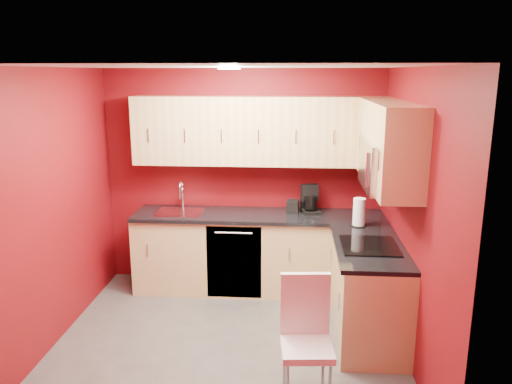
# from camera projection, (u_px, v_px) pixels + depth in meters

# --- Properties ---
(floor) EXTENTS (3.20, 3.20, 0.00)m
(floor) POSITION_uv_depth(u_px,v_px,m) (228.00, 342.00, 4.65)
(floor) COLOR #514E4C
(floor) RESTS_ON ground
(ceiling) EXTENTS (3.20, 3.20, 0.00)m
(ceiling) POSITION_uv_depth(u_px,v_px,m) (224.00, 66.00, 4.07)
(ceiling) COLOR white
(ceiling) RESTS_ON wall_back
(wall_back) EXTENTS (3.20, 0.00, 3.20)m
(wall_back) POSITION_uv_depth(u_px,v_px,m) (243.00, 178.00, 5.82)
(wall_back) COLOR maroon
(wall_back) RESTS_ON floor
(wall_front) EXTENTS (3.20, 0.00, 3.20)m
(wall_front) POSITION_uv_depth(u_px,v_px,m) (193.00, 284.00, 2.91)
(wall_front) COLOR maroon
(wall_front) RESTS_ON floor
(wall_left) EXTENTS (0.00, 3.00, 3.00)m
(wall_left) POSITION_uv_depth(u_px,v_px,m) (50.00, 210.00, 4.48)
(wall_left) COLOR maroon
(wall_left) RESTS_ON floor
(wall_right) EXTENTS (0.00, 3.00, 3.00)m
(wall_right) POSITION_uv_depth(u_px,v_px,m) (413.00, 217.00, 4.25)
(wall_right) COLOR maroon
(wall_right) RESTS_ON floor
(base_cabinets_back) EXTENTS (2.80, 0.60, 0.87)m
(base_cabinets_back) POSITION_uv_depth(u_px,v_px,m) (259.00, 254.00, 5.70)
(base_cabinets_back) COLOR tan
(base_cabinets_back) RESTS_ON floor
(base_cabinets_right) EXTENTS (0.60, 1.30, 0.87)m
(base_cabinets_right) POSITION_uv_depth(u_px,v_px,m) (368.00, 292.00, 4.70)
(base_cabinets_right) COLOR tan
(base_cabinets_right) RESTS_ON floor
(countertop_back) EXTENTS (2.80, 0.63, 0.04)m
(countertop_back) POSITION_uv_depth(u_px,v_px,m) (259.00, 216.00, 5.58)
(countertop_back) COLOR black
(countertop_back) RESTS_ON base_cabinets_back
(countertop_right) EXTENTS (0.63, 1.27, 0.04)m
(countertop_right) POSITION_uv_depth(u_px,v_px,m) (369.00, 247.00, 4.58)
(countertop_right) COLOR black
(countertop_right) RESTS_ON base_cabinets_right
(upper_cabinets_back) EXTENTS (2.80, 0.35, 0.75)m
(upper_cabinets_back) POSITION_uv_depth(u_px,v_px,m) (260.00, 131.00, 5.50)
(upper_cabinets_back) COLOR #D7B979
(upper_cabinets_back) RESTS_ON wall_back
(upper_cabinets_right) EXTENTS (0.35, 1.55, 0.75)m
(upper_cabinets_right) POSITION_uv_depth(u_px,v_px,m) (387.00, 136.00, 4.54)
(upper_cabinets_right) COLOR #D7B979
(upper_cabinets_right) RESTS_ON wall_right
(microwave) EXTENTS (0.42, 0.76, 0.42)m
(microwave) POSITION_uv_depth(u_px,v_px,m) (387.00, 165.00, 4.36)
(microwave) COLOR silver
(microwave) RESTS_ON upper_cabinets_right
(cooktop) EXTENTS (0.50, 0.55, 0.01)m
(cooktop) POSITION_uv_depth(u_px,v_px,m) (369.00, 246.00, 4.54)
(cooktop) COLOR black
(cooktop) RESTS_ON countertop_right
(sink) EXTENTS (0.52, 0.42, 0.35)m
(sink) POSITION_uv_depth(u_px,v_px,m) (180.00, 209.00, 5.65)
(sink) COLOR silver
(sink) RESTS_ON countertop_back
(dishwasher_front) EXTENTS (0.60, 0.02, 0.82)m
(dishwasher_front) POSITION_uv_depth(u_px,v_px,m) (234.00, 262.00, 5.44)
(dishwasher_front) COLOR black
(dishwasher_front) RESTS_ON base_cabinets_back
(downlight) EXTENTS (0.20, 0.20, 0.01)m
(downlight) POSITION_uv_depth(u_px,v_px,m) (229.00, 69.00, 4.36)
(downlight) COLOR white
(downlight) RESTS_ON ceiling
(coffee_maker) EXTENTS (0.25, 0.29, 0.31)m
(coffee_maker) POSITION_uv_depth(u_px,v_px,m) (311.00, 199.00, 5.60)
(coffee_maker) COLOR black
(coffee_maker) RESTS_ON countertop_back
(napkin_holder) EXTENTS (0.15, 0.15, 0.14)m
(napkin_holder) POSITION_uv_depth(u_px,v_px,m) (293.00, 206.00, 5.63)
(napkin_holder) COLOR black
(napkin_holder) RESTS_ON countertop_back
(paper_towel) EXTENTS (0.20, 0.20, 0.29)m
(paper_towel) POSITION_uv_depth(u_px,v_px,m) (359.00, 212.00, 5.11)
(paper_towel) COLOR white
(paper_towel) RESTS_ON countertop_right
(dining_chair) EXTENTS (0.42, 0.44, 0.95)m
(dining_chair) POSITION_uv_depth(u_px,v_px,m) (307.00, 341.00, 3.76)
(dining_chair) COLOR white
(dining_chair) RESTS_ON floor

